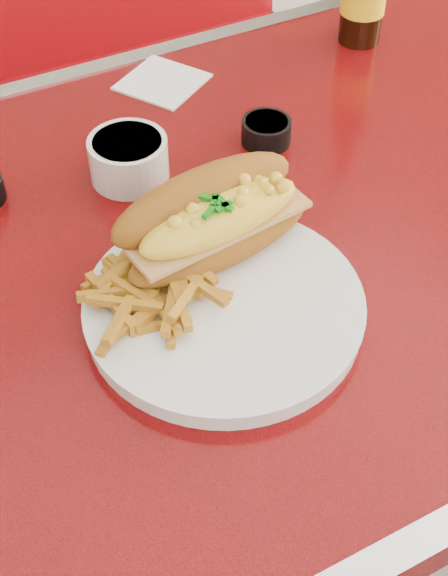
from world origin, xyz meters
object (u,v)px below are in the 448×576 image
mac_hoagie (214,218)px  fork (246,283)px  gravy_ramekin (129,158)px  dinner_plate (224,307)px  sauce_cup_right (266,130)px  diner_table (252,317)px  booth_bench_far (68,171)px

mac_hoagie → fork: 0.08m
fork → gravy_ramekin: gravy_ramekin is taller
mac_hoagie → gravy_ramekin: bearing=90.4°
dinner_plate → gravy_ramekin: bearing=88.8°
mac_hoagie → gravy_ramekin: size_ratio=1.92×
mac_hoagie → fork: mac_hoagie is taller
sauce_cup_right → diner_table: bearing=-124.5°
booth_bench_far → dinner_plate: size_ratio=3.96×
fork → gravy_ramekin: (-0.03, 0.24, 0.01)m
booth_bench_far → sauce_cup_right: 0.85m
fork → sauce_cup_right: sauce_cup_right is taller
booth_bench_far → gravy_ramekin: booth_bench_far is taller
dinner_plate → sauce_cup_right: sauce_cup_right is taller
dinner_plate → mac_hoagie: (0.03, 0.08, 0.05)m
booth_bench_far → fork: bearing=-94.1°
dinner_plate → sauce_cup_right: size_ratio=3.93×
booth_bench_far → gravy_ramekin: 0.84m
dinner_plate → gravy_ramekin: gravy_ramekin is taller
mac_hoagie → fork: (0.00, -0.06, -0.04)m
diner_table → mac_hoagie: mac_hoagie is taller
dinner_plate → fork: bearing=20.9°
fork → sauce_cup_right: size_ratio=2.01×
sauce_cup_right → dinner_plate: bearing=-128.1°
mac_hoagie → fork: size_ratio=1.50×
diner_table → sauce_cup_right: (0.09, 0.13, 0.18)m
mac_hoagie → sauce_cup_right: size_ratio=3.01×
mac_hoagie → booth_bench_far: bearing=78.5°
booth_bench_far → dinner_plate: 1.05m
mac_hoagie → gravy_ramekin: (-0.02, 0.18, -0.03)m
diner_table → fork: fork is taller
gravy_ramekin → booth_bench_far: bearing=82.1°
booth_bench_far → gravy_ramekin: size_ratio=9.94×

